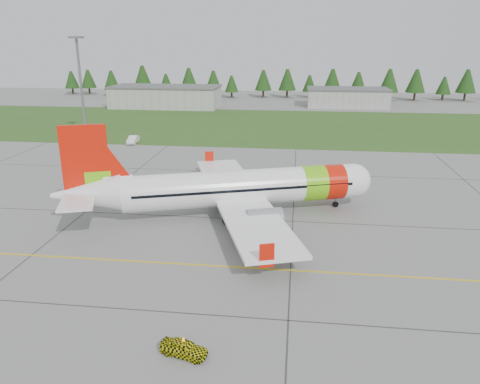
# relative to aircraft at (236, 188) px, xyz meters

# --- Properties ---
(ground) EXTENTS (320.00, 320.00, 0.00)m
(ground) POSITION_rel_aircraft_xyz_m (-3.18, -21.49, -3.27)
(ground) COLOR gray
(ground) RESTS_ON ground
(aircraft) EXTENTS (36.22, 34.34, 11.35)m
(aircraft) POSITION_rel_aircraft_xyz_m (0.00, 0.00, 0.00)
(aircraft) COLOR white
(aircraft) RESTS_ON ground
(follow_me_car) EXTENTS (1.41, 1.55, 3.25)m
(follow_me_car) POSITION_rel_aircraft_xyz_m (0.06, -26.35, -1.65)
(follow_me_car) COLOR yellow
(follow_me_car) RESTS_ON ground
(service_van) EXTENTS (1.71, 1.63, 4.60)m
(service_van) POSITION_rel_aircraft_xyz_m (-25.65, 36.99, -0.98)
(service_van) COLOR white
(service_van) RESTS_ON ground
(grass_strip) EXTENTS (320.00, 50.00, 0.03)m
(grass_strip) POSITION_rel_aircraft_xyz_m (-3.18, 60.51, -3.26)
(grass_strip) COLOR #30561E
(grass_strip) RESTS_ON ground
(taxi_guideline) EXTENTS (120.00, 0.25, 0.02)m
(taxi_guideline) POSITION_rel_aircraft_xyz_m (-3.18, -13.49, -3.26)
(taxi_guideline) COLOR gold
(taxi_guideline) RESTS_ON ground
(hangar_west) EXTENTS (32.00, 14.00, 6.00)m
(hangar_west) POSITION_rel_aircraft_xyz_m (-33.18, 88.51, -0.27)
(hangar_west) COLOR #A8A8A3
(hangar_west) RESTS_ON ground
(hangar_east) EXTENTS (24.00, 12.00, 5.20)m
(hangar_east) POSITION_rel_aircraft_xyz_m (21.82, 96.51, -0.67)
(hangar_east) COLOR #A8A8A3
(hangar_east) RESTS_ON ground
(floodlight_mast) EXTENTS (0.50, 0.50, 20.00)m
(floodlight_mast) POSITION_rel_aircraft_xyz_m (-35.18, 36.51, 6.73)
(floodlight_mast) COLOR slate
(floodlight_mast) RESTS_ON ground
(treeline) EXTENTS (160.00, 8.00, 10.00)m
(treeline) POSITION_rel_aircraft_xyz_m (-3.18, 116.51, 1.73)
(treeline) COLOR #1C3F14
(treeline) RESTS_ON ground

